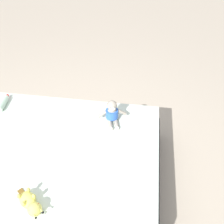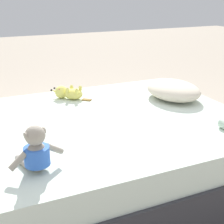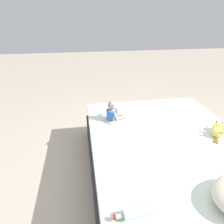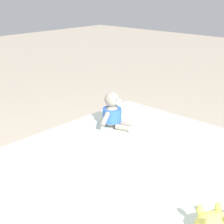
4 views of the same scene
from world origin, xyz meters
TOP-DOWN VIEW (x-y plane):
  - ground_plane at (0.00, 0.00)m, footprint 16.00×16.00m
  - bed at (0.00, 0.00)m, footprint 1.54×2.01m
  - plush_monkey at (0.48, -0.51)m, footprint 0.24×0.28m
  - plush_yellow_creature at (-0.51, -0.06)m, footprint 0.25×0.29m
  - glass_bottle at (0.53, 0.66)m, footprint 0.24×0.08m

SIDE VIEW (x-z plane):
  - ground_plane at x=0.00m, z-range 0.00..0.00m
  - bed at x=0.00m, z-range 0.00..0.47m
  - glass_bottle at x=0.53m, z-range 0.47..0.53m
  - plush_yellow_creature at x=-0.51m, z-range 0.47..0.57m
  - plush_monkey at x=0.48m, z-range 0.45..0.69m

